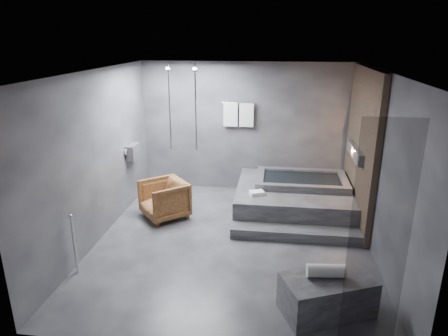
# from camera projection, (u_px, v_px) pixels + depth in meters

# --- Properties ---
(room) EXTENTS (5.00, 5.04, 2.82)m
(room) POSITION_uv_depth(u_px,v_px,m) (259.00, 139.00, 6.35)
(room) COLOR #2A2A2C
(room) RESTS_ON ground
(tub_deck) EXTENTS (2.20, 2.00, 0.50)m
(tub_deck) POSITION_uv_depth(u_px,v_px,m) (293.00, 198.00, 7.87)
(tub_deck) COLOR #2F2F31
(tub_deck) RESTS_ON ground
(tub_step) EXTENTS (2.20, 0.36, 0.18)m
(tub_step) POSITION_uv_depth(u_px,v_px,m) (295.00, 233.00, 6.82)
(tub_step) COLOR #2F2F31
(tub_step) RESTS_ON ground
(concrete_bench) EXTENTS (1.24, 0.98, 0.49)m
(concrete_bench) POSITION_uv_depth(u_px,v_px,m) (327.00, 295.00, 4.94)
(concrete_bench) COLOR #303032
(concrete_bench) RESTS_ON ground
(driftwood_chair) EXTENTS (1.10, 1.10, 0.72)m
(driftwood_chair) POSITION_uv_depth(u_px,v_px,m) (164.00, 199.00, 7.55)
(driftwood_chair) COLOR #4A2912
(driftwood_chair) RESTS_ON ground
(rolled_towel) EXTENTS (0.48, 0.21, 0.17)m
(rolled_towel) POSITION_uv_depth(u_px,v_px,m) (326.00, 271.00, 4.87)
(rolled_towel) COLOR silver
(rolled_towel) RESTS_ON concrete_bench
(deck_towel) EXTENTS (0.31, 0.27, 0.07)m
(deck_towel) POSITION_uv_depth(u_px,v_px,m) (257.00, 193.00, 7.39)
(deck_towel) COLOR white
(deck_towel) RESTS_ON tub_deck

